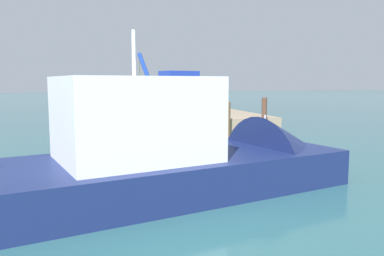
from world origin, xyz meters
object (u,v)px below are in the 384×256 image
Objects in this scene: dock_worker at (142,99)px; salvaged_car at (190,127)px; crane_truck at (170,93)px; moored_yacht at (211,173)px.

dock_worker reaches higher than salvaged_car.
salvaged_car is (8.26, -0.82, -1.61)m from crane_truck.
dock_worker is 7.62m from salvaged_car.
dock_worker is 16.30m from moored_yacht.
crane_truck is 8.46m from salvaged_car.
dock_worker is at bearing 178.13° from moored_yacht.
moored_yacht reaches higher than salvaged_car.
dock_worker is at bearing -169.39° from salvaged_car.
crane_truck is 2.40m from dock_worker.
dock_worker is 0.42× the size of salvaged_car.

